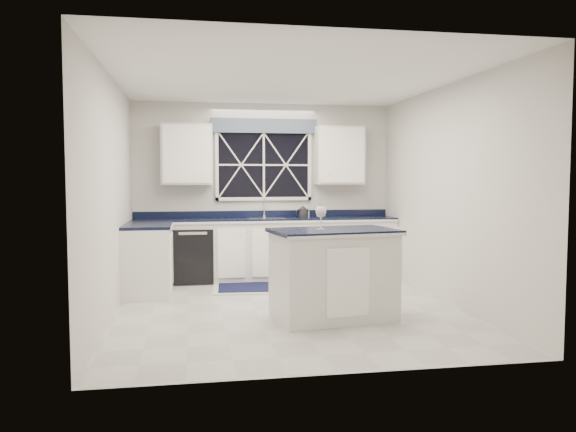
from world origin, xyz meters
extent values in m
plane|color=#B3B3AE|center=(0.00, 0.00, 0.00)|extent=(4.50, 4.50, 0.00)
cube|color=beige|center=(0.00, 2.25, 1.35)|extent=(4.00, 0.10, 2.70)
cube|color=silver|center=(0.00, 1.95, 0.45)|extent=(3.98, 0.60, 0.90)
cube|color=silver|center=(-1.70, 1.15, 0.45)|extent=(0.60, 1.00, 0.90)
cube|color=black|center=(0.00, 1.95, 0.92)|extent=(3.98, 0.64, 0.04)
cube|color=black|center=(-1.10, 1.95, 0.41)|extent=(0.60, 0.58, 0.82)
cube|color=black|center=(0.00, 2.22, 1.75)|extent=(1.40, 0.02, 1.00)
cube|color=#4E586C|center=(0.00, 2.16, 2.35)|extent=(1.65, 0.04, 0.22)
cube|color=silver|center=(-1.18, 2.08, 1.90)|extent=(0.75, 0.34, 0.90)
cube|color=silver|center=(1.18, 2.08, 1.90)|extent=(0.75, 0.34, 0.90)
cylinder|color=silver|center=(0.00, 2.17, 0.96)|extent=(0.05, 0.05, 0.04)
cylinder|color=silver|center=(0.00, 2.17, 1.10)|extent=(0.02, 0.02, 0.28)
cylinder|color=silver|center=(0.00, 2.08, 1.23)|extent=(0.02, 0.18, 0.02)
cube|color=silver|center=(0.41, -0.54, 0.48)|extent=(1.37, 0.92, 0.95)
cube|color=black|center=(0.41, -0.54, 0.97)|extent=(1.44, 0.99, 0.04)
cube|color=#B9B8B3|center=(-0.12, 1.29, 0.01)|extent=(1.48, 0.96, 0.01)
cube|color=#101436|center=(-0.12, 1.29, 0.02)|extent=(1.31, 0.79, 0.01)
cylinder|color=#2A2A2C|center=(0.60, 2.08, 1.00)|extent=(0.20, 0.20, 0.13)
cone|color=#2A2A2C|center=(0.60, 2.08, 1.09)|extent=(0.16, 0.16, 0.05)
torus|color=#2A2A2C|center=(0.52, 2.05, 1.01)|extent=(0.10, 0.05, 0.10)
cylinder|color=#2A2A2C|center=(0.68, 2.11, 1.02)|extent=(0.06, 0.04, 0.08)
cylinder|color=white|center=(0.27, -0.56, 1.00)|extent=(0.09, 0.09, 0.01)
cylinder|color=white|center=(0.27, -0.56, 1.08)|extent=(0.01, 0.01, 0.14)
ellipsoid|color=white|center=(0.27, -0.56, 1.20)|extent=(0.12, 0.12, 0.14)
cylinder|color=#DABF73|center=(0.27, -0.56, 1.17)|extent=(0.09, 0.09, 0.06)
imported|color=silver|center=(0.66, 2.17, 1.05)|extent=(0.12, 0.12, 0.21)
camera|label=1|loc=(-1.12, -6.47, 1.57)|focal=35.00mm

